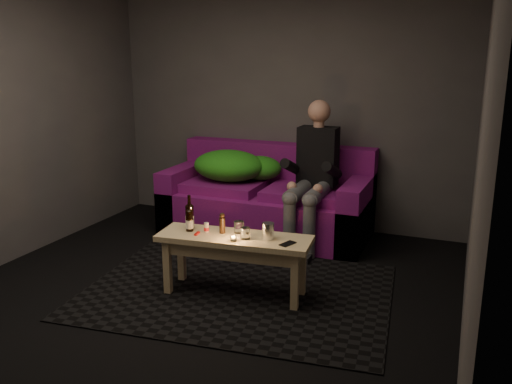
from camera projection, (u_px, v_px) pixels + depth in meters
floor at (192, 301)px, 4.30m from camera, size 4.50×4.50×0.00m
room at (214, 88)px, 4.31m from camera, size 4.50×4.50×4.50m
rug at (237, 291)px, 4.47m from camera, size 2.63×2.03×0.01m
sofa at (268, 202)px, 5.87m from camera, size 2.18×0.98×0.94m
green_blanket at (235, 166)px, 5.91m from camera, size 0.96×0.65×0.33m
person at (313, 172)px, 5.41m from camera, size 0.39×0.90×1.46m
coffee_table at (234, 246)px, 4.32m from camera, size 1.26×0.51×0.50m
beer_bottle_a at (190, 216)px, 4.46m from camera, size 0.07×0.07×0.28m
beer_bottle_b at (189, 220)px, 4.39m from camera, size 0.06×0.06×0.25m
salt_shaker at (206, 228)px, 4.37m from camera, size 0.04×0.04×0.08m
pepper_mill at (222, 225)px, 4.35m from camera, size 0.05×0.05×0.13m
tumbler_back at (239, 227)px, 4.36m from camera, size 0.10×0.10×0.10m
tealight at (233, 238)px, 4.18m from camera, size 0.05×0.05×0.04m
tumbler_front at (245, 233)px, 4.21m from camera, size 0.08×0.08×0.09m
steel_cup at (268, 231)px, 4.21m from camera, size 0.12×0.12×0.13m
smartphone at (288, 244)px, 4.11m from camera, size 0.11×0.15×0.01m
red_lighter at (197, 234)px, 4.33m from camera, size 0.03×0.08×0.01m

